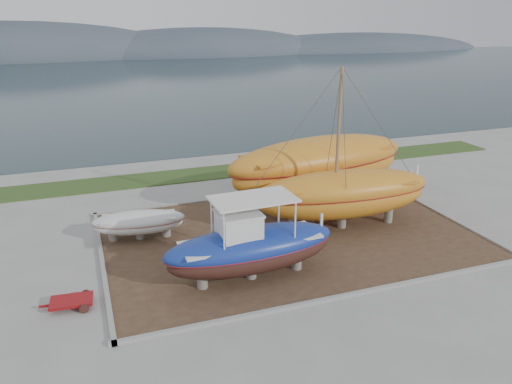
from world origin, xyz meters
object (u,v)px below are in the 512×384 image
object	(u,v)px
orange_sailboat	(346,151)
red_trailer	(72,303)
white_dinghy	(139,225)
orange_bare_hull	(319,171)
blue_caique	(251,239)

from	to	relation	value
orange_sailboat	red_trailer	distance (m)	14.32
white_dinghy	red_trailer	world-z (taller)	white_dinghy
orange_sailboat	orange_bare_hull	xyz separation A→B (m)	(0.47, 3.76, -2.20)
red_trailer	blue_caique	bearing A→B (deg)	2.67
white_dinghy	red_trailer	bearing A→B (deg)	-113.65
blue_caique	orange_bare_hull	distance (m)	9.79
red_trailer	white_dinghy	bearing A→B (deg)	63.27
orange_sailboat	orange_bare_hull	distance (m)	4.39
blue_caique	red_trailer	distance (m)	7.39
blue_caique	orange_bare_hull	bearing A→B (deg)	44.74
blue_caique	orange_bare_hull	size ratio (longest dim) A/B	0.64
white_dinghy	red_trailer	xyz separation A→B (m)	(-3.29, -5.33, -0.57)
orange_sailboat	red_trailer	world-z (taller)	orange_sailboat
orange_sailboat	orange_bare_hull	world-z (taller)	orange_sailboat
white_dinghy	orange_sailboat	distance (m)	10.90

